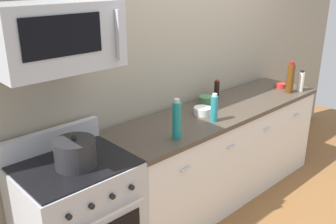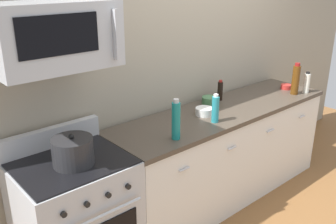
% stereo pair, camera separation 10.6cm
% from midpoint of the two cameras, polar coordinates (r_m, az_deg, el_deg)
% --- Properties ---
extents(ground_plane, '(6.58, 6.58, 0.00)m').
position_cam_midpoint_polar(ground_plane, '(3.92, 6.89, -12.11)').
color(ground_plane, brown).
extents(back_wall, '(5.48, 0.10, 2.70)m').
position_cam_midpoint_polar(back_wall, '(3.65, 2.83, 8.62)').
color(back_wall, '#9E937F').
rests_on(back_wall, ground_plane).
extents(counter_unit, '(2.39, 0.66, 0.92)m').
position_cam_midpoint_polar(counter_unit, '(3.69, 7.21, -6.09)').
color(counter_unit, silver).
rests_on(counter_unit, ground_plane).
extents(range_oven, '(0.76, 0.69, 1.07)m').
position_cam_midpoint_polar(range_oven, '(2.82, -14.63, -15.67)').
color(range_oven, '#B7BABF').
rests_on(range_oven, ground_plane).
extents(microwave, '(0.74, 0.44, 0.40)m').
position_cam_midpoint_polar(microwave, '(2.36, -17.99, 10.94)').
color(microwave, '#B7BABF').
extents(bottle_sparkling_teal, '(0.07, 0.07, 0.32)m').
position_cam_midpoint_polar(bottle_sparkling_teal, '(2.78, 0.24, -1.26)').
color(bottle_sparkling_teal, '#197F7A').
rests_on(bottle_sparkling_teal, countertop_slab).
extents(bottle_soy_sauce_dark, '(0.05, 0.05, 0.20)m').
position_cam_midpoint_polar(bottle_soy_sauce_dark, '(3.70, 6.62, 3.34)').
color(bottle_soy_sauce_dark, black).
rests_on(bottle_soy_sauce_dark, countertop_slab).
extents(bottle_vinegar_white, '(0.06, 0.06, 0.22)m').
position_cam_midpoint_polar(bottle_vinegar_white, '(4.16, 18.93, 4.45)').
color(bottle_vinegar_white, silver).
rests_on(bottle_vinegar_white, countertop_slab).
extents(bottle_wine_amber, '(0.08, 0.08, 0.33)m').
position_cam_midpoint_polar(bottle_wine_amber, '(4.06, 17.45, 4.94)').
color(bottle_wine_amber, '#59330F').
rests_on(bottle_wine_amber, countertop_slab).
extents(bottle_dish_soap, '(0.06, 0.06, 0.25)m').
position_cam_midpoint_polar(bottle_dish_soap, '(3.14, 6.09, 0.56)').
color(bottle_dish_soap, teal).
rests_on(bottle_dish_soap, countertop_slab).
extents(bowl_green_glaze, '(0.15, 0.15, 0.07)m').
position_cam_midpoint_polar(bowl_green_glaze, '(3.60, 5.10, 1.89)').
color(bowl_green_glaze, '#477A4C').
rests_on(bowl_green_glaze, countertop_slab).
extents(bowl_red_small, '(0.12, 0.12, 0.05)m').
position_cam_midpoint_polar(bowl_red_small, '(4.25, 16.12, 3.94)').
color(bowl_red_small, '#B72D28').
rests_on(bowl_red_small, countertop_slab).
extents(bowl_white_ceramic, '(0.16, 0.16, 0.07)m').
position_cam_midpoint_polar(bowl_white_ceramic, '(3.31, 4.36, 0.19)').
color(bowl_white_ceramic, white).
rests_on(bowl_white_ceramic, countertop_slab).
extents(stockpot, '(0.27, 0.27, 0.22)m').
position_cam_midpoint_polar(stockpot, '(2.50, -15.15, -6.08)').
color(stockpot, '#262628').
rests_on(stockpot, range_oven).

